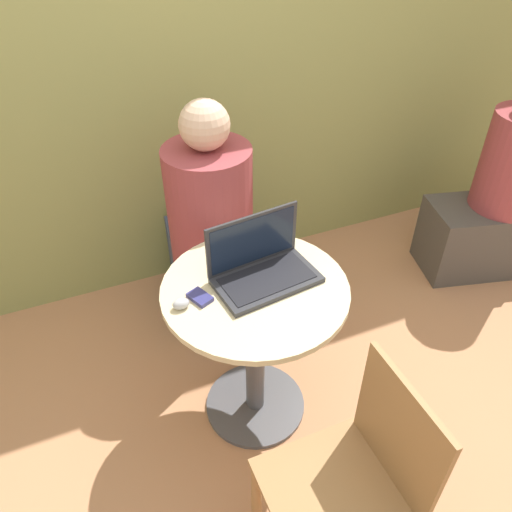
{
  "coord_description": "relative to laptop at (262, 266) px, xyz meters",
  "views": [
    {
      "loc": [
        -0.53,
        -1.25,
        1.94
      ],
      "look_at": [
        0.02,
        0.05,
        0.82
      ],
      "focal_mm": 35.0,
      "sensor_mm": 36.0,
      "label": 1
    }
  ],
  "objects": [
    {
      "name": "ground_plane",
      "position": [
        -0.05,
        -0.04,
        -0.77
      ],
      "size": [
        12.0,
        12.0,
        0.0
      ],
      "primitive_type": "plane",
      "color": "tan"
    },
    {
      "name": "cell_phone",
      "position": [
        -0.25,
        -0.02,
        -0.04
      ],
      "size": [
        0.09,
        0.1,
        0.02
      ],
      "color": "navy",
      "rests_on": "round_table"
    },
    {
      "name": "chair_empty",
      "position": [
        -0.0,
        -0.71,
        -0.33
      ],
      "size": [
        0.4,
        0.4,
        0.85
      ],
      "color": "#9E7042",
      "rests_on": "ground_plane"
    },
    {
      "name": "person_background",
      "position": [
        1.57,
        0.37,
        -0.29
      ],
      "size": [
        0.61,
        0.47,
        1.16
      ],
      "color": "#4C4742",
      "rests_on": "ground_plane"
    },
    {
      "name": "back_wall",
      "position": [
        -0.05,
        1.05,
        0.53
      ],
      "size": [
        7.0,
        0.05,
        2.6
      ],
      "color": "#939956",
      "rests_on": "ground_plane"
    },
    {
      "name": "person_seated",
      "position": [
        -0.01,
        0.61,
        -0.28
      ],
      "size": [
        0.43,
        0.62,
        1.21
      ],
      "color": "#3D4766",
      "rests_on": "ground_plane"
    },
    {
      "name": "round_table",
      "position": [
        -0.05,
        -0.04,
        -0.27
      ],
      "size": [
        0.69,
        0.69,
        0.72
      ],
      "color": "#4C4C51",
      "rests_on": "ground_plane"
    },
    {
      "name": "laptop",
      "position": [
        0.0,
        0.0,
        0.0
      ],
      "size": [
        0.4,
        0.26,
        0.24
      ],
      "color": "#2D2D33",
      "rests_on": "round_table"
    },
    {
      "name": "computer_mouse",
      "position": [
        -0.32,
        -0.04,
        -0.03
      ],
      "size": [
        0.06,
        0.04,
        0.04
      ],
      "color": "#B2B2B7",
      "rests_on": "round_table"
    }
  ]
}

